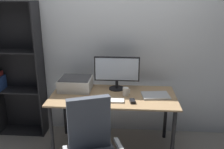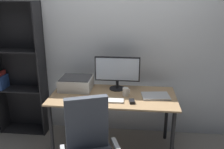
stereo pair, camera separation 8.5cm
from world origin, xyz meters
name	(u,v)px [view 2 (the right image)]	position (x,y,z in m)	size (l,w,h in m)	color
ground_plane	(113,148)	(0.00, 0.00, 0.00)	(12.00, 12.00, 0.00)	gray
back_wall	(117,42)	(0.00, 0.53, 1.30)	(6.40, 0.10, 2.60)	silver
desk	(113,102)	(0.00, 0.00, 0.65)	(1.51, 0.71, 0.74)	tan
monitor	(117,71)	(0.03, 0.21, 0.99)	(0.57, 0.20, 0.43)	black
keyboard	(111,101)	(-0.01, -0.18, 0.75)	(0.29, 0.11, 0.02)	silver
mouse	(132,101)	(0.23, -0.19, 0.76)	(0.06, 0.10, 0.03)	black
coffee_mug	(126,92)	(0.15, 0.01, 0.79)	(0.09, 0.07, 0.10)	white
laptop	(156,96)	(0.51, 0.01, 0.75)	(0.32, 0.23, 0.02)	#B7BABC
printer	(76,83)	(-0.49, 0.16, 0.82)	(0.40, 0.34, 0.16)	silver
paper_sheet	(92,103)	(-0.21, -0.25, 0.74)	(0.21, 0.30, 0.00)	white
bookshelf	(20,70)	(-1.33, 0.36, 0.91)	(0.66, 0.28, 1.83)	black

